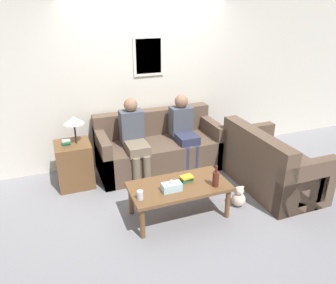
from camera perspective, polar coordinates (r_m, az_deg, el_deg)
name	(u,v)px	position (r m, az deg, el deg)	size (l,w,h in m)	color
ground_plane	(170,181)	(4.92, 0.32, -6.85)	(16.00, 16.00, 0.00)	gray
wall_back	(148,81)	(5.29, -3.46, 10.51)	(9.00, 0.08, 2.60)	silver
couch_main	(158,149)	(5.20, -1.67, -1.20)	(1.91, 0.85, 0.88)	brown
couch_side	(271,167)	(4.87, 17.44, -4.13)	(0.85, 1.44, 0.88)	brown
coffee_table	(179,189)	(4.02, 1.94, -8.16)	(1.21, 0.62, 0.43)	brown
side_table_with_lamp	(75,162)	(4.87, -15.97, -3.40)	(0.49, 0.49, 1.04)	brown
wine_bottle	(216,178)	(3.96, 8.31, -6.28)	(0.08, 0.08, 0.27)	#562319
drinking_glass	(140,195)	(3.71, -4.87, -9.20)	(0.07, 0.07, 0.11)	silver
book_stack	(187,179)	(4.06, 3.26, -6.37)	(0.17, 0.13, 0.07)	#237547
tissue_box	(172,187)	(3.85, 0.65, -7.80)	(0.23, 0.12, 0.15)	silver
person_left	(134,136)	(4.81, -5.88, 0.97)	(0.34, 0.64, 1.20)	#756651
person_right	(184,129)	(5.08, 2.78, 2.28)	(0.34, 0.58, 1.17)	#2D334C
teddy_bear	(239,197)	(4.43, 12.22, -9.40)	(0.18, 0.18, 0.29)	beige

